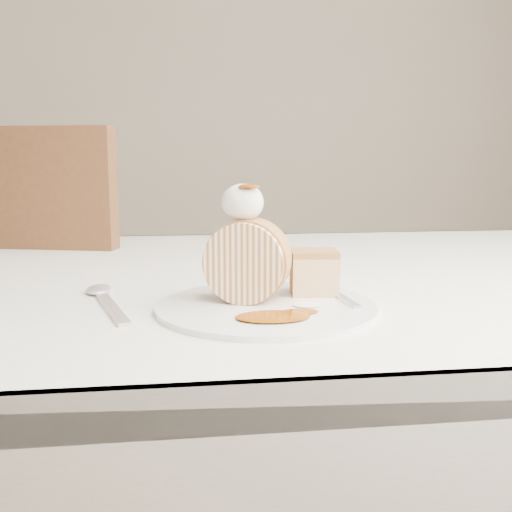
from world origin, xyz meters
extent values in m
cube|color=beige|center=(0.00, 3.00, 1.40)|extent=(5.00, 0.10, 2.80)
cube|color=white|center=(0.00, 0.20, 0.73)|extent=(1.40, 0.90, 0.04)
cube|color=white|center=(0.00, 0.65, 0.61)|extent=(1.40, 0.01, 0.28)
cylinder|color=brown|center=(0.62, 0.57, 0.35)|extent=(0.06, 0.06, 0.71)
cube|color=brown|center=(-0.40, 0.70, 0.47)|extent=(0.56, 0.56, 0.04)
cube|color=brown|center=(-0.46, 0.50, 0.74)|extent=(0.46, 0.16, 0.48)
cylinder|color=brown|center=(-0.16, 0.84, 0.23)|extent=(0.04, 0.04, 0.45)
cylinder|color=brown|center=(-0.55, 0.94, 0.23)|extent=(0.04, 0.04, 0.45)
cylinder|color=brown|center=(-0.26, 0.46, 0.23)|extent=(0.04, 0.04, 0.45)
cylinder|color=white|center=(-0.02, -0.04, 0.75)|extent=(0.27, 0.27, 0.01)
cylinder|color=#FFE2B1|center=(-0.04, -0.02, 0.80)|extent=(0.10, 0.08, 0.09)
cube|color=#B07B42|center=(0.05, 0.01, 0.78)|extent=(0.06, 0.06, 0.05)
ellipsoid|color=white|center=(-0.04, -0.01, 0.87)|extent=(0.05, 0.05, 0.04)
ellipsoid|color=#7D3705|center=(-0.04, -0.03, 0.89)|extent=(0.02, 0.02, 0.01)
cube|color=silver|center=(0.07, -0.02, 0.76)|extent=(0.03, 0.15, 0.00)
cube|color=silver|center=(-0.19, -0.02, 0.75)|extent=(0.08, 0.18, 0.00)
camera|label=1|loc=(-0.11, -0.65, 0.91)|focal=40.00mm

